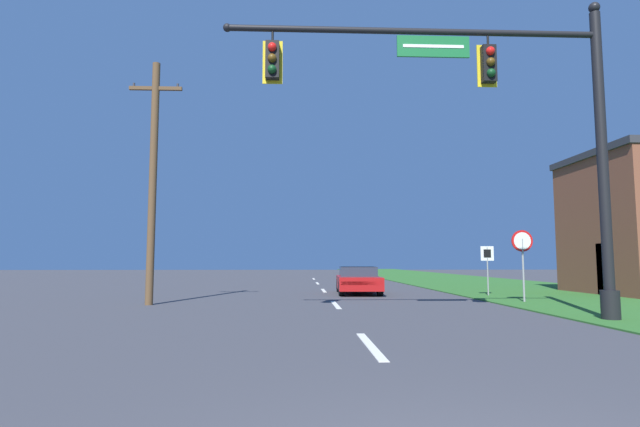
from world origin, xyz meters
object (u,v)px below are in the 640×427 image
object	(u,v)px
car_ahead	(358,280)
utility_pole_near	(153,177)
signal_mast	(511,122)
stop_sign	(522,249)
route_sign_post	(487,259)

from	to	relation	value
car_ahead	utility_pole_near	bearing A→B (deg)	-145.05
signal_mast	car_ahead	world-z (taller)	signal_mast
stop_sign	utility_pole_near	world-z (taller)	utility_pole_near
signal_mast	route_sign_post	bearing A→B (deg)	73.29
signal_mast	car_ahead	size ratio (longest dim) A/B	2.25
stop_sign	route_sign_post	distance (m)	3.29
signal_mast	car_ahead	distance (m)	11.50
utility_pole_near	car_ahead	bearing A→B (deg)	34.95
route_sign_post	utility_pole_near	bearing A→B (deg)	-164.58
stop_sign	utility_pole_near	xyz separation A→B (m)	(-12.87, -0.27, 2.45)
signal_mast	car_ahead	bearing A→B (deg)	104.44
stop_sign	route_sign_post	world-z (taller)	stop_sign
utility_pole_near	route_sign_post	bearing A→B (deg)	15.42
utility_pole_near	signal_mast	bearing A→B (deg)	-25.79
car_ahead	signal_mast	bearing A→B (deg)	-75.56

